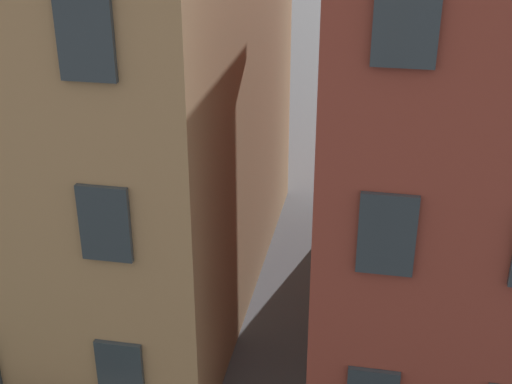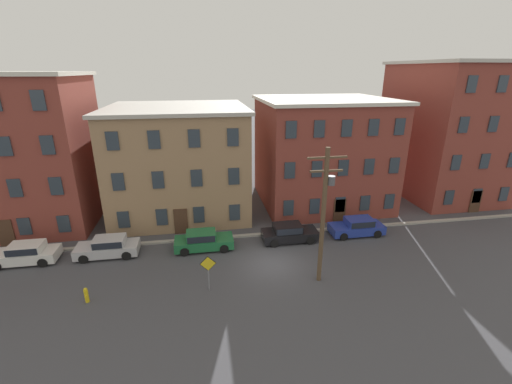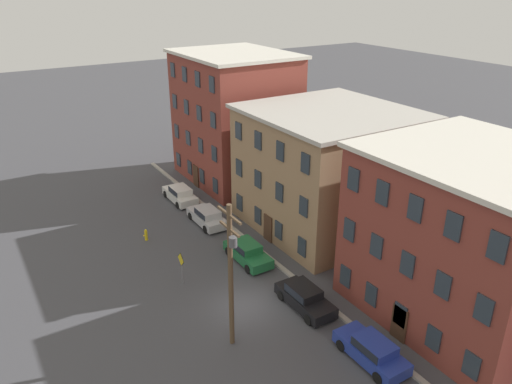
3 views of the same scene
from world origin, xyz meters
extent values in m
cube|color=#9E7A56|center=(-6.43, 11.77, 4.78)|extent=(11.93, 11.53, 9.55)
cube|color=#2D3842|center=(-1.95, 5.94, 1.59)|extent=(0.90, 0.10, 1.40)
cube|color=#2D3842|center=(-1.95, 5.94, 4.78)|extent=(0.90, 0.10, 1.40)
cube|color=#2D3842|center=(-1.95, 5.94, 7.96)|extent=(0.90, 0.10, 1.40)
cube|color=#2D3842|center=(2.72, 5.94, 5.05)|extent=(0.90, 0.10, 1.40)
cube|color=#2D3842|center=(2.72, 5.94, 8.42)|extent=(0.90, 0.10, 1.40)
camera|label=1|loc=(2.52, -3.97, 10.46)|focal=50.00mm
camera|label=2|loc=(-4.55, -20.53, 12.92)|focal=24.00mm
camera|label=3|loc=(22.85, -13.29, 19.44)|focal=35.00mm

